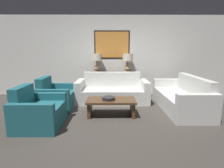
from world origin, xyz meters
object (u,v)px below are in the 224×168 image
couch_by_back_wall (112,92)px  decorative_bowl (109,98)px  couch_by_side (182,98)px  coffee_table (111,104)px  table_lamp_right (128,60)px  armchair_near_camera (38,112)px  console_table (112,84)px  table_lamp_left (96,60)px  armchair_near_back_wall (56,97)px

couch_by_back_wall → decorative_bowl: size_ratio=7.04×
couch_by_back_wall → couch_by_side: same height
coffee_table → table_lamp_right: bearing=73.3°
decorative_bowl → armchair_near_camera: 1.51m
console_table → table_lamp_right: bearing=0.0°
console_table → couch_by_side: 2.26m
console_table → couch_by_side: bearing=-37.3°
coffee_table → armchair_near_camera: armchair_near_camera is taller
table_lamp_left → couch_by_side: (2.31, -1.37, -0.93)m
table_lamp_left → decorative_bowl: (0.42, -1.86, -0.79)m
couch_by_back_wall → table_lamp_right: bearing=51.9°
armchair_near_back_wall → armchair_near_camera: 1.14m
console_table → armchair_near_camera: (-1.50, -2.39, -0.12)m
coffee_table → armchair_near_back_wall: bearing=158.7°
couch_by_back_wall → coffee_table: size_ratio=1.86×
couch_by_side → coffee_table: couch_by_side is taller
table_lamp_left → couch_by_side: bearing=-30.6°
couch_by_back_wall → armchair_near_camera: bearing=-130.7°
table_lamp_right → decorative_bowl: size_ratio=2.01×
coffee_table → couch_by_back_wall: bearing=88.3°
table_lamp_left → coffee_table: size_ratio=0.53×
couch_by_side → decorative_bowl: (-1.89, -0.50, 0.14)m
coffee_table → table_lamp_left: bearing=104.6°
couch_by_back_wall → armchair_near_camera: (-1.50, -1.74, -0.00)m
decorative_bowl → armchair_near_back_wall: size_ratio=0.31×
table_lamp_right → console_table: bearing=180.0°
couch_by_side → armchair_near_back_wall: size_ratio=2.17×
console_table → armchair_near_camera: bearing=-122.0°
decorative_bowl → coffee_table: bearing=34.9°
armchair_near_camera → couch_by_side: bearing=17.3°
console_table → armchair_near_camera: armchair_near_camera is taller
couch_by_side → armchair_near_back_wall: (-3.29, 0.12, -0.00)m
table_lamp_left → coffee_table: (0.48, -1.82, -0.93)m
table_lamp_right → coffee_table: table_lamp_right is taller
table_lamp_right → couch_by_side: (1.29, -1.37, -0.93)m
table_lamp_left → table_lamp_right: (1.02, 0.00, 0.00)m
decorative_bowl → armchair_near_back_wall: 1.54m
couch_by_back_wall → armchair_near_back_wall: 1.61m
console_table → table_lamp_left: size_ratio=2.53×
table_lamp_right → couch_by_side: bearing=-46.7°
couch_by_back_wall → decorative_bowl: (-0.09, -1.21, 0.14)m
console_table → coffee_table: 1.83m
console_table → table_lamp_left: 0.96m
coffee_table → decorative_bowl: decorative_bowl is taller
couch_by_side → decorative_bowl: bearing=-165.3°
console_table → decorative_bowl: 1.87m
couch_by_side → coffee_table: (-1.83, -0.46, -0.00)m
console_table → couch_by_back_wall: couch_by_back_wall is taller
couch_by_side → decorative_bowl: size_ratio=7.04×
armchair_near_camera → table_lamp_right: bearing=50.0°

